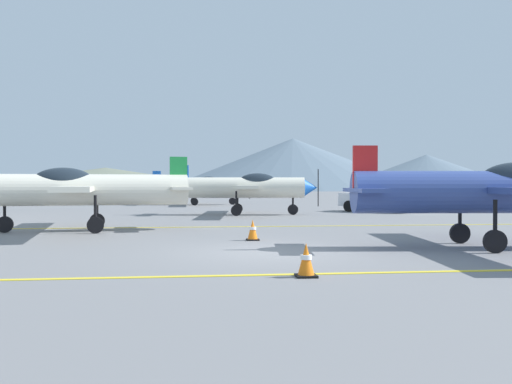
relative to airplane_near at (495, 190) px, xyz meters
name	(u,v)px	position (x,y,z in m)	size (l,w,h in m)	color
ground_plane	(275,252)	(-5.61, -0.19, -1.44)	(400.00, 400.00, 0.00)	slate
apron_line_near	(302,274)	(-5.61, -3.47, -1.43)	(80.00, 0.16, 0.01)	yellow
apron_line_far	(244,227)	(-5.61, 7.53, -1.43)	(80.00, 0.16, 0.01)	yellow
airplane_near	(495,190)	(0.00, 0.00, 0.00)	(7.44, 8.55, 2.56)	#33478C
airplane_mid	(81,189)	(-11.24, 6.29, 0.00)	(7.46, 8.55, 2.56)	silver
airplane_far	(246,187)	(-4.71, 15.54, 0.00)	(7.45, 8.55, 2.56)	silver
airplane_back	(201,186)	(-6.81, 29.29, 0.00)	(7.36, 8.50, 2.56)	silver
car_sedan	(380,197)	(3.09, 17.47, -0.59)	(4.30, 4.33, 1.62)	white
traffic_cone_front	(253,230)	(-5.83, 2.54, -1.15)	(0.36, 0.36, 0.59)	black
traffic_cone_side	(306,260)	(-5.60, -3.74, -1.15)	(0.36, 0.36, 0.59)	black
hill_centerleft	(105,178)	(-31.29, 147.71, 1.62)	(82.48, 82.48, 6.11)	slate
hill_centerright	(293,164)	(19.36, 132.37, 5.33)	(68.96, 68.96, 13.53)	slate
hill_right	(426,172)	(68.14, 159.69, 4.04)	(58.95, 58.95, 10.95)	slate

